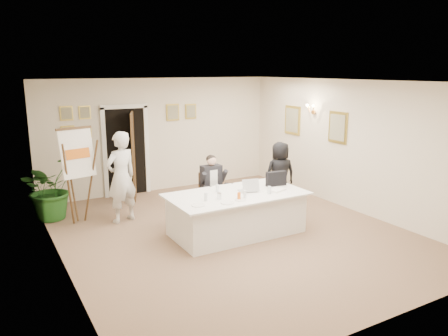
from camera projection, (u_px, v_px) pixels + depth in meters
name	position (u px, v px, depth m)	size (l,w,h in m)	color
floor	(231.00, 232.00, 8.25)	(7.00, 7.00, 0.00)	brown
ceiling	(231.00, 81.00, 7.63)	(6.00, 7.00, 0.02)	white
wall_back	(160.00, 135.00, 10.91)	(6.00, 0.10, 2.80)	beige
wall_front	(387.00, 214.00, 4.97)	(6.00, 0.10, 2.80)	beige
wall_left	(58.00, 180.00, 6.49)	(0.10, 7.00, 2.80)	beige
wall_right	(351.00, 146.00, 9.39)	(0.10, 7.00, 2.80)	beige
doorway	(128.00, 153.00, 10.41)	(1.14, 0.86, 2.20)	black
pictures_back_wall	(128.00, 119.00, 10.39)	(3.40, 0.06, 0.80)	gold
pictures_right_wall	(313.00, 124.00, 10.31)	(0.06, 2.20, 0.80)	gold
wall_sconce	(312.00, 109.00, 10.20)	(0.20, 0.30, 0.24)	gold
conference_table	(236.00, 213.00, 8.11)	(2.53, 1.36, 0.78)	silver
seated_man	(212.00, 186.00, 8.96)	(0.57, 0.61, 1.33)	black
flip_chart	(77.00, 181.00, 8.53)	(0.68, 0.49, 1.89)	#32200F
standing_man	(121.00, 177.00, 8.64)	(0.67, 0.44, 1.83)	silver
standing_woman	(280.00, 174.00, 9.72)	(0.71, 0.46, 1.45)	black
potted_palm	(50.00, 188.00, 8.87)	(1.17, 1.02, 1.30)	#1E511B
laptop	(247.00, 184.00, 8.15)	(0.32, 0.35, 0.28)	#B7BABC
laptop_bag	(276.00, 179.00, 8.53)	(0.41, 0.11, 0.29)	black
paper_stack	(277.00, 190.00, 8.21)	(0.32, 0.23, 0.03)	white
plate_left	(198.00, 205.00, 7.31)	(0.23, 0.23, 0.01)	white
plate_mid	(227.00, 203.00, 7.44)	(0.24, 0.24, 0.01)	white
plate_near	(240.00, 200.00, 7.61)	(0.20, 0.20, 0.01)	white
glass_a	(206.00, 197.00, 7.57)	(0.06, 0.06, 0.14)	silver
glass_b	(245.00, 194.00, 7.71)	(0.06, 0.06, 0.14)	silver
glass_c	(269.00, 190.00, 7.99)	(0.07, 0.07, 0.14)	silver
glass_d	(217.00, 188.00, 8.09)	(0.06, 0.06, 0.14)	silver
oj_glass	(239.00, 196.00, 7.62)	(0.06, 0.06, 0.13)	#D65C12
steel_jug	(219.00, 196.00, 7.66)	(0.08, 0.08, 0.11)	silver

